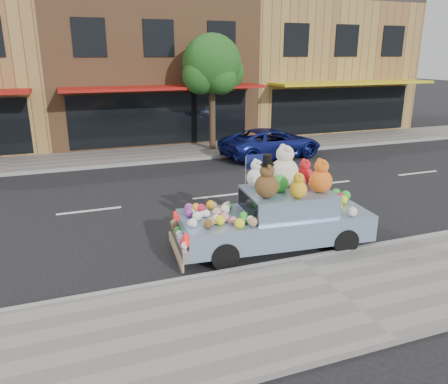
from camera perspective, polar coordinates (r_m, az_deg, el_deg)
name	(u,v)px	position (r m, az deg, el deg)	size (l,w,h in m)	color
ground	(220,196)	(13.90, -0.56, -0.52)	(120.00, 120.00, 0.00)	black
near_sidewalk	(339,295)	(8.56, 14.82, -12.82)	(60.00, 3.00, 0.12)	gray
far_sidewalk	(171,153)	(19.91, -6.97, 5.08)	(60.00, 3.00, 0.12)	gray
near_kerb	(299,260)	(9.66, 9.71, -8.77)	(60.00, 0.12, 0.13)	gray
far_kerb	(179,160)	(18.49, -5.86, 4.17)	(60.00, 0.12, 0.13)	gray
storefront_mid	(144,67)	(24.82, -10.41, 15.72)	(10.00, 9.80, 7.30)	#90613D
storefront_right	(306,66)	(28.39, 10.66, 15.89)	(10.00, 9.80, 7.30)	#A48245
street_tree	(212,69)	(20.08, -1.56, 15.77)	(3.00, 2.70, 5.22)	#38281C
car_blue	(271,143)	(19.19, 6.20, 6.38)	(2.09, 4.54, 1.26)	navy
art_car	(276,213)	(10.08, 6.79, -2.77)	(4.62, 2.13, 2.33)	black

